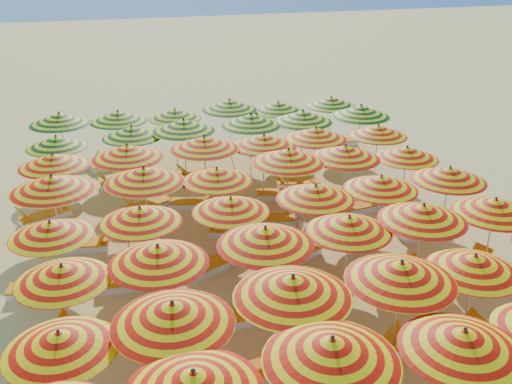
{
  "coord_description": "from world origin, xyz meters",
  "views": [
    {
      "loc": [
        -4.74,
        -15.39,
        8.92
      ],
      "look_at": [
        0.0,
        0.5,
        1.6
      ],
      "focal_mm": 40.0,
      "sensor_mm": 36.0,
      "label": 1
    }
  ],
  "objects_px": {
    "umbrella_12": "(62,273)",
    "umbrella_40": "(303,116)",
    "umbrella_29": "(407,153)",
    "umbrella_32": "(204,143)",
    "lounger_16": "(42,290)",
    "lounger_21": "(82,245)",
    "umbrella_35": "(378,131)",
    "lounger_26": "(147,206)",
    "umbrella_28": "(345,152)",
    "beachgoer_a": "(298,229)",
    "umbrella_14": "(265,237)",
    "umbrella_27": "(288,156)",
    "umbrella_9": "(401,272)",
    "lounger_32": "(290,167)",
    "umbrella_31": "(127,152)",
    "lounger_8": "(368,350)",
    "umbrella_22": "(381,183)",
    "lounger_27": "(194,203)",
    "lounger_24": "(356,208)",
    "lounger_14": "(397,280)",
    "umbrella_45": "(230,105)",
    "umbrella_10": "(474,264)",
    "lounger_13": "(248,316)",
    "lounger_25": "(44,217)",
    "lounger_11": "(95,332)",
    "umbrella_30": "(53,160)",
    "umbrella_36": "(57,142)",
    "umbrella_23": "(449,174)",
    "lounger_7": "(262,370)",
    "lounger_9": "(447,336)",
    "umbrella_18": "(51,229)",
    "umbrella_33": "(264,141)",
    "lounger_12": "(185,326)",
    "umbrella_8": "(293,287)",
    "umbrella_43": "(118,116)",
    "lounger_35": "(338,142)",
    "umbrella_37": "(132,132)",
    "umbrella_21": "(316,192)",
    "lounger_20": "(424,230)",
    "lounger_31": "(198,174)",
    "umbrella_42": "(60,119)",
    "umbrella_46": "(278,107)",
    "umbrella_7": "(173,314)",
    "umbrella_25": "(144,175)",
    "lounger_33": "(81,165)",
    "umbrella_16": "(423,213)",
    "umbrella_39": "(251,120)",
    "lounger_19": "(295,256)",
    "lounger_29": "(297,183)",
    "umbrella_34": "(315,133)",
    "umbrella_1": "(194,383)",
    "lounger_28": "(281,194)",
    "umbrella_47": "(331,102)",
    "lounger_17": "(129,283)"
  },
  "relations": [
    {
      "from": "umbrella_25",
      "to": "lounger_9",
      "type": "height_order",
      "value": "umbrella_25"
    },
    {
      "from": "lounger_27",
      "to": "lounger_29",
      "type": "relative_size",
      "value": 1.0
    },
    {
      "from": "umbrella_34",
      "to": "umbrella_45",
      "type": "distance_m",
      "value": 5.15
    },
    {
      "from": "umbrella_29",
      "to": "umbrella_32",
      "type": "xyz_separation_m",
      "value": [
        -6.74,
        2.39,
        0.24
      ]
    },
    {
      "from": "umbrella_33",
      "to": "lounger_12",
      "type": "distance_m",
      "value": 8.7
    },
    {
      "from": "lounger_20",
      "to": "lounger_31",
      "type": "bearing_deg",
      "value": 123.66
    },
    {
      "from": "umbrella_8",
      "to": "lounger_27",
      "type": "bearing_deg",
      "value": 92.22
    },
    {
      "from": "umbrella_30",
      "to": "lounger_9",
      "type": "bearing_deg",
      "value": -47.04
    },
    {
      "from": "umbrella_22",
      "to": "lounger_8",
      "type": "relative_size",
      "value": 1.49
    },
    {
      "from": "umbrella_14",
      "to": "umbrella_27",
      "type": "xyz_separation_m",
      "value": [
        2.39,
        5.05,
        0.07
      ]
    },
    {
      "from": "umbrella_30",
      "to": "lounger_19",
      "type": "xyz_separation_m",
      "value": [
        6.84,
        -5.02,
        -2.03
      ]
    },
    {
      "from": "umbrella_47",
      "to": "umbrella_1",
      "type": "bearing_deg",
      "value": -120.31
    },
    {
      "from": "umbrella_27",
      "to": "lounger_29",
      "type": "height_order",
      "value": "umbrella_27"
    },
    {
      "from": "umbrella_31",
      "to": "lounger_8",
      "type": "xyz_separation_m",
      "value": [
        4.55,
        -9.35,
        -2.16
      ]
    },
    {
      "from": "umbrella_7",
      "to": "umbrella_37",
      "type": "height_order",
      "value": "umbrella_7"
    },
    {
      "from": "umbrella_39",
      "to": "umbrella_40",
      "type": "xyz_separation_m",
      "value": [
        2.19,
        -0.1,
        -0.01
      ]
    },
    {
      "from": "umbrella_35",
      "to": "lounger_26",
      "type": "distance_m",
      "value": 9.32
    },
    {
      "from": "lounger_14",
      "to": "umbrella_45",
      "type": "bearing_deg",
      "value": 85.68
    },
    {
      "from": "lounger_13",
      "to": "lounger_24",
      "type": "height_order",
      "value": "same"
    },
    {
      "from": "umbrella_28",
      "to": "beachgoer_a",
      "type": "height_order",
      "value": "umbrella_28"
    },
    {
      "from": "umbrella_42",
      "to": "beachgoer_a",
      "type": "relative_size",
      "value": 2.45
    },
    {
      "from": "umbrella_22",
      "to": "lounger_16",
      "type": "distance_m",
      "value": 10.31
    },
    {
      "from": "umbrella_10",
      "to": "beachgoer_a",
      "type": "relative_size",
      "value": 1.81
    },
    {
      "from": "umbrella_39",
      "to": "umbrella_35",
      "type": "bearing_deg",
      "value": -26.0
    },
    {
      "from": "lounger_13",
      "to": "lounger_25",
      "type": "height_order",
      "value": "same"
    },
    {
      "from": "umbrella_37",
      "to": "umbrella_21",
      "type": "bearing_deg",
      "value": -58.12
    },
    {
      "from": "lounger_24",
      "to": "lounger_32",
      "type": "xyz_separation_m",
      "value": [
        -0.9,
        4.53,
        0.0
      ]
    },
    {
      "from": "lounger_33",
      "to": "umbrella_16",
      "type": "bearing_deg",
      "value": -52.92
    },
    {
      "from": "umbrella_30",
      "to": "umbrella_36",
      "type": "xyz_separation_m",
      "value": [
        0.04,
        2.24,
        -0.08
      ]
    },
    {
      "from": "umbrella_46",
      "to": "lounger_16",
      "type": "distance_m",
      "value": 13.69
    },
    {
      "from": "lounger_11",
      "to": "beachgoer_a",
      "type": "relative_size",
      "value": 1.41
    },
    {
      "from": "umbrella_23",
      "to": "lounger_7",
      "type": "xyz_separation_m",
      "value": [
        -7.61,
        -4.64,
        -2.04
      ]
    },
    {
      "from": "umbrella_22",
      "to": "umbrella_27",
      "type": "height_order",
      "value": "umbrella_27"
    },
    {
      "from": "umbrella_40",
      "to": "lounger_25",
      "type": "distance_m",
      "value": 10.72
    },
    {
      "from": "umbrella_9",
      "to": "lounger_32",
      "type": "relative_size",
      "value": 1.57
    },
    {
      "from": "umbrella_12",
      "to": "umbrella_33",
      "type": "relative_size",
      "value": 0.99
    },
    {
      "from": "umbrella_30",
      "to": "umbrella_32",
      "type": "height_order",
      "value": "umbrella_32"
    },
    {
      "from": "umbrella_33",
      "to": "lounger_29",
      "type": "relative_size",
      "value": 1.4
    },
    {
      "from": "lounger_21",
      "to": "umbrella_23",
      "type": "bearing_deg",
      "value": -4.08
    },
    {
      "from": "umbrella_1",
      "to": "umbrella_12",
      "type": "distance_m",
      "value": 5.02
    },
    {
      "from": "lounger_16",
      "to": "lounger_21",
      "type": "relative_size",
      "value": 1.01
    },
    {
      "from": "umbrella_18",
      "to": "umbrella_36",
      "type": "bearing_deg",
      "value": 89.95
    },
    {
      "from": "umbrella_34",
      "to": "lounger_11",
      "type": "height_order",
      "value": "umbrella_34"
    },
    {
      "from": "umbrella_29",
      "to": "lounger_27",
      "type": "xyz_separation_m",
      "value": [
        -7.25,
        2.15,
        -1.95
      ]
    },
    {
      "from": "lounger_9",
      "to": "lounger_16",
      "type": "distance_m",
      "value": 10.7
    },
    {
      "from": "umbrella_18",
      "to": "lounger_28",
      "type": "relative_size",
      "value": 1.54
    },
    {
      "from": "umbrella_32",
      "to": "lounger_17",
      "type": "relative_size",
      "value": 1.82
    },
    {
      "from": "umbrella_43",
      "to": "lounger_35",
      "type": "distance_m",
      "value": 10.27
    },
    {
      "from": "lounger_8",
      "to": "lounger_33",
      "type": "distance_m",
      "value": 15.73
    },
    {
      "from": "umbrella_12",
      "to": "umbrella_40",
      "type": "bearing_deg",
      "value": 44.94
    }
  ]
}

